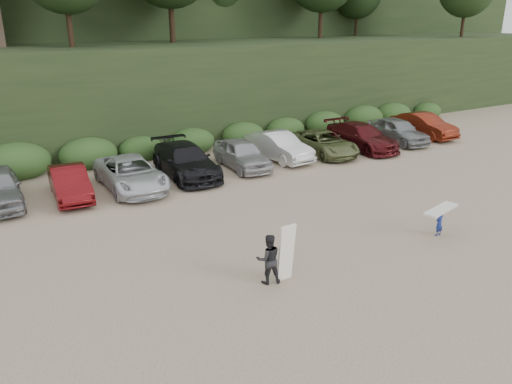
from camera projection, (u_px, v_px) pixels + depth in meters
ground at (338, 241)px, 18.18m from camera, size 120.00×120.00×0.00m
parked_cars at (157, 167)px, 24.42m from camera, size 39.60×6.11×1.63m
child_surfer at (440, 217)px, 18.43m from camera, size 1.86×0.90×1.08m
adult_surfer at (270, 258)px, 15.13m from camera, size 1.26×0.81×1.88m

